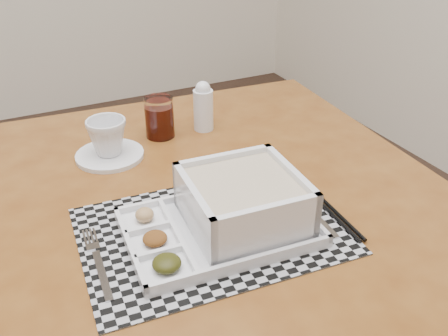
{
  "coord_description": "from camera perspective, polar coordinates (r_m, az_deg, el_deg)",
  "views": [
    {
      "loc": [
        0.51,
        -0.66,
        1.3
      ],
      "look_at": [
        0.85,
        0.02,
        0.86
      ],
      "focal_mm": 40.0,
      "sensor_mm": 36.0,
      "label": 1
    }
  ],
  "objects": [
    {
      "name": "dining_table",
      "position": [
        1.01,
        -3.84,
        -7.44
      ],
      "size": [
        1.1,
        1.1,
        0.77
      ],
      "color": "#5D2E10",
      "rests_on": "ground"
    },
    {
      "name": "placemat",
      "position": [
        0.88,
        -1.47,
        -7.18
      ],
      "size": [
        0.47,
        0.35,
        0.0
      ],
      "primitive_type": "cube",
      "rotation": [
        0.0,
        0.0,
        -0.07
      ],
      "color": "#98999F",
      "rests_on": "dining_table"
    },
    {
      "name": "serving_tray",
      "position": [
        0.86,
        1.42,
        -4.73
      ],
      "size": [
        0.33,
        0.24,
        0.1
      ],
      "color": "silver",
      "rests_on": "placemat"
    },
    {
      "name": "fork",
      "position": [
        0.84,
        -14.33,
        -10.21
      ],
      "size": [
        0.03,
        0.19,
        0.0
      ],
      "color": "silver",
      "rests_on": "placemat"
    },
    {
      "name": "spoon",
      "position": [
        0.97,
        8.44,
        -3.24
      ],
      "size": [
        0.04,
        0.18,
        0.01
      ],
      "color": "silver",
      "rests_on": "placemat"
    },
    {
      "name": "chopsticks",
      "position": [
        0.96,
        11.44,
        -4.05
      ],
      "size": [
        0.03,
        0.24,
        0.01
      ],
      "color": "black",
      "rests_on": "placemat"
    },
    {
      "name": "saucer",
      "position": [
        1.13,
        -12.92,
        1.43
      ],
      "size": [
        0.15,
        0.15,
        0.01
      ],
      "primitive_type": "cylinder",
      "color": "silver",
      "rests_on": "dining_table"
    },
    {
      "name": "cup",
      "position": [
        1.11,
        -13.18,
        3.48
      ],
      "size": [
        0.09,
        0.09,
        0.08
      ],
      "primitive_type": "imported",
      "rotation": [
        0.0,
        0.0,
        -0.03
      ],
      "color": "silver",
      "rests_on": "saucer"
    },
    {
      "name": "juice_glass",
      "position": [
        1.19,
        -7.38,
        5.6
      ],
      "size": [
        0.07,
        0.07,
        0.1
      ],
      "color": "white",
      "rests_on": "dining_table"
    },
    {
      "name": "creamer_bottle",
      "position": [
        1.21,
        -2.38,
        7.03
      ],
      "size": [
        0.05,
        0.05,
        0.12
      ],
      "color": "silver",
      "rests_on": "dining_table"
    }
  ]
}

